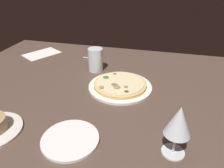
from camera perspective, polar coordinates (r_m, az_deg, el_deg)
dining_table at (r=89.10cm, az=-2.28°, el=-3.48°), size 150.00×110.00×4.00cm
pizza_main at (r=91.09cm, az=2.21°, el=-0.35°), size 27.42×27.42×3.36cm
wine_glass_far at (r=57.97cm, az=17.62°, el=-9.87°), size 7.20×7.20×15.75cm
water_glass at (r=105.39cm, az=-4.45°, el=6.25°), size 7.30×7.30×11.46cm
side_plate at (r=67.06cm, az=-11.23°, el=-14.49°), size 17.58×17.58×0.90cm
paper_menu at (r=134.44cm, az=-18.46°, el=7.77°), size 21.35×23.73×0.30cm
spoon at (r=120.04cm, az=-4.77°, el=6.82°), size 9.87×4.26×1.00cm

